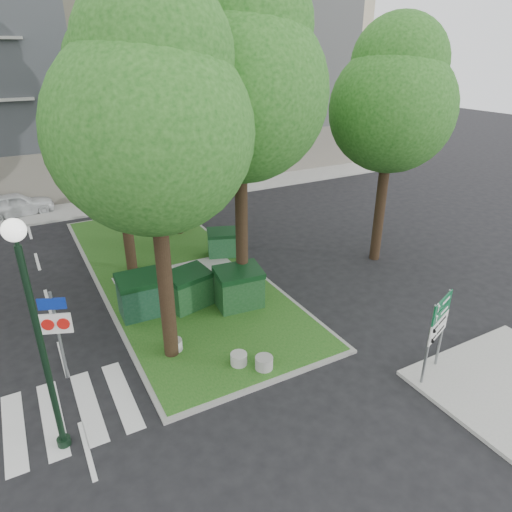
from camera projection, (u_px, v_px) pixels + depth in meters
ground at (253, 388)px, 12.85m from camera, size 120.00×120.00×0.00m
median_island at (174, 271)px, 19.42m from camera, size 6.00×16.00×0.12m
median_kerb at (174, 272)px, 19.42m from camera, size 6.30×16.30×0.10m
building_sidewalk at (107, 205)px, 27.56m from camera, size 42.00×3.00×0.12m
zebra_crossing at (105, 400)px, 12.40m from camera, size 5.00×3.00×0.01m
apartment_building at (66, 60)px, 30.22m from camera, size 41.00×12.00×16.00m
tree_median_near_left at (152, 111)px, 11.22m from camera, size 5.20×5.20×10.53m
tree_median_near_right at (241, 75)px, 14.07m from camera, size 5.60×5.60×11.46m
tree_median_mid at (113, 100)px, 16.76m from camera, size 4.80×4.80×9.99m
tree_median_far at (167, 58)px, 19.99m from camera, size 5.80×5.80×11.93m
tree_street_right at (394, 97)px, 17.95m from camera, size 5.00×5.00×10.06m
dumpster_a at (143, 295)px, 15.96m from camera, size 1.69×1.21×1.54m
dumpster_b at (189, 289)px, 16.45m from camera, size 1.75×1.40×1.44m
dumpster_c at (239, 288)px, 16.45m from camera, size 1.76×1.31×1.54m
dumpster_d at (222, 243)px, 20.57m from camera, size 1.56×1.33×1.23m
bollard_left at (174, 345)px, 14.23m from camera, size 0.50×0.50×0.36m
bollard_right at (264, 363)px, 13.41m from camera, size 0.53×0.53×0.38m
bollard_mid at (239, 359)px, 13.59m from camera, size 0.50×0.50×0.36m
litter_bin at (169, 218)px, 24.22m from camera, size 0.41×0.41×0.72m
street_lamp at (34, 316)px, 9.51m from camera, size 0.46×0.46×5.81m
traffic_sign_pole at (57, 325)px, 12.51m from camera, size 0.81×0.36×2.84m
directional_sign at (438, 324)px, 12.59m from camera, size 1.19×0.48×2.52m
car_white at (15, 205)px, 25.68m from camera, size 4.16×2.05×1.36m
car_silver at (175, 197)px, 27.01m from camera, size 4.10×1.49×1.34m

